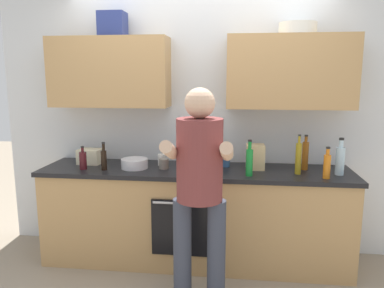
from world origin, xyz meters
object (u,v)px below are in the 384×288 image
(bottle_oil, at_px, (298,158))
(cup_tea, at_px, (226,162))
(person_standing, at_px, (199,181))
(cup_stoneware, at_px, (164,164))
(bottle_soy, at_px, (104,159))
(cup_coffee, at_px, (162,160))
(potted_herb, at_px, (208,154))
(bottle_syrup, at_px, (305,155))
(bottle_wine, at_px, (83,160))
(grocery_bag_rice, at_px, (90,156))
(mixing_bowl, at_px, (135,163))
(bottle_juice, at_px, (327,165))
(bottle_hotsauce, at_px, (187,158))
(grocery_bag_bread, at_px, (255,157))
(bottle_soda, at_px, (249,161))
(bottle_water, at_px, (340,160))

(bottle_oil, bearing_deg, cup_tea, 162.85)
(person_standing, bearing_deg, cup_stoneware, 121.19)
(bottle_soy, bearing_deg, cup_coffee, 26.66)
(potted_herb, bearing_deg, bottle_oil, 4.88)
(bottle_syrup, bearing_deg, bottle_wine, -173.58)
(grocery_bag_rice, bearing_deg, bottle_wine, -84.42)
(bottle_wine, xyz_separation_m, bottle_syrup, (2.01, 0.23, 0.05))
(mixing_bowl, bearing_deg, cup_tea, 11.08)
(bottle_wine, xyz_separation_m, cup_coffee, (0.68, 0.24, -0.03))
(bottle_syrup, bearing_deg, mixing_bowl, -175.13)
(mixing_bowl, height_order, potted_herb, potted_herb)
(person_standing, bearing_deg, cup_tea, 77.88)
(bottle_juice, bearing_deg, grocery_bag_rice, 172.47)
(bottle_wine, distance_m, bottle_hotsauce, 0.96)
(potted_herb, relative_size, grocery_bag_bread, 1.31)
(cup_tea, bearing_deg, potted_herb, -120.58)
(bottle_hotsauce, height_order, cup_stoneware, bottle_hotsauce)
(cup_tea, distance_m, grocery_bag_rice, 1.32)
(bottle_oil, bearing_deg, bottle_syrup, 62.28)
(bottle_wine, height_order, grocery_bag_bread, grocery_bag_bread)
(bottle_soy, relative_size, cup_tea, 2.94)
(bottle_wine, height_order, bottle_syrup, bottle_syrup)
(person_standing, bearing_deg, grocery_bag_rice, 146.07)
(bottle_wine, bearing_deg, bottle_soy, -1.77)
(person_standing, relative_size, mixing_bowl, 6.77)
(bottle_soda, distance_m, mixing_bowl, 1.06)
(cup_coffee, bearing_deg, bottle_soy, -153.34)
(bottle_hotsauce, distance_m, grocery_bag_bread, 0.65)
(cup_tea, bearing_deg, cup_stoneware, -165.25)
(grocery_bag_bread, bearing_deg, person_standing, -120.38)
(bottle_wine, relative_size, grocery_bag_bread, 0.95)
(bottle_juice, bearing_deg, potted_herb, 176.91)
(bottle_hotsauce, xyz_separation_m, cup_stoneware, (-0.23, 0.16, -0.10))
(bottle_hotsauce, distance_m, potted_herb, 0.19)
(bottle_syrup, bearing_deg, cup_stoneware, -174.78)
(bottle_soy, bearing_deg, potted_herb, 0.21)
(bottle_juice, bearing_deg, bottle_water, 44.61)
(bottle_water, distance_m, bottle_soy, 2.08)
(bottle_soda, height_order, potted_herb, bottle_soda)
(person_standing, bearing_deg, bottle_juice, 25.58)
(potted_herb, bearing_deg, grocery_bag_rice, 168.74)
(bottle_juice, height_order, cup_coffee, bottle_juice)
(potted_herb, bearing_deg, bottle_syrup, 14.77)
(bottle_wine, bearing_deg, bottle_oil, 1.91)
(bottle_wine, distance_m, bottle_soy, 0.20)
(bottle_juice, height_order, cup_tea, bottle_juice)
(bottle_oil, distance_m, bottle_soda, 0.44)
(bottle_syrup, height_order, potted_herb, bottle_syrup)
(bottle_hotsauce, xyz_separation_m, grocery_bag_bread, (0.60, 0.25, -0.03))
(cup_coffee, xyz_separation_m, mixing_bowl, (-0.23, -0.14, -0.01))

